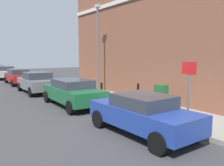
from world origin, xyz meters
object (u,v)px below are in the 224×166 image
Objects in this scene: car_blue at (142,113)px; street_sign at (189,83)px; utility_cabinet at (161,98)px; car_red at (18,76)px; car_silver at (5,72)px; car_grey at (37,82)px; bollard_far_kerb at (102,91)px; car_green at (73,92)px; bollard_near_cabinet at (138,92)px; lamppost at (98,45)px.

car_blue is 1.98m from street_sign.
utility_cabinet is at bearing -58.52° from car_blue.
car_red reaches higher than utility_cabinet.
car_blue is 22.57m from car_silver.
bollard_far_kerb is (1.67, -5.81, -0.06)m from car_grey.
utility_cabinet is at bearing -67.95° from bollard_far_kerb.
car_silver is at bearing 2.03° from car_green.
bollard_far_kerb is (1.47, -0.50, -0.04)m from car_green.
bollard_near_cabinet is at bearing -166.05° from car_red.
street_sign reaches higher than car_grey.
lamppost reaches higher than bollard_far_kerb.
utility_cabinet is 0.20× the size of lamppost.
lamppost reaches higher than bollard_near_cabinet.
lamppost is at bearing 81.59° from street_sign.
car_silver is 0.79× the size of lamppost.
car_red is 0.97× the size of car_silver.
car_red is at bearing 97.75° from bollard_far_kerb.
utility_cabinet is (2.94, -8.94, -0.08)m from car_grey.
car_blue is 10.69m from car_grey.
car_blue is 3.25m from utility_cabinet.
lamppost is at bearing -169.27° from car_silver.
car_green is 5.31m from car_grey.
car_silver is 17.76m from bollard_far_kerb.
car_grey is at bearing 99.32° from street_sign.
car_blue is at bearing -129.43° from bollard_near_cabinet.
car_silver is at bearing 1.73° from car_red.
bollard_near_cabinet is (3.01, -19.11, -0.04)m from car_silver.
car_silver is (-0.17, 22.57, 0.03)m from car_blue.
utility_cabinet is (2.91, -20.82, -0.06)m from car_silver.
car_grey is at bearing 106.04° from bollard_far_kerb.
bollard_far_kerb is at bearing -17.83° from car_blue.
car_silver reaches higher than car_blue.
car_grey is 0.72× the size of lamppost.
car_green is 1.07× the size of car_grey.
car_silver is at bearing -0.58° from car_blue.
car_grey is 5.88m from car_red.
lamppost is (-0.01, 3.99, 2.60)m from bollard_near_cabinet.
car_green is (0.01, 5.38, 0.03)m from car_blue.
car_red is 11.79m from bollard_far_kerb.
car_grey is 3.97× the size of bollard_far_kerb.
utility_cabinet is (2.86, -14.82, -0.06)m from car_red.
car_green is 4.25× the size of bollard_far_kerb.
car_silver reaches higher than car_red.
car_silver is (-0.18, 17.19, -0.00)m from car_green.
bollard_far_kerb is at bearing -117.89° from lamppost.
car_grey is 5.11m from lamppost.
bollard_near_cabinet is (2.96, -13.11, -0.03)m from car_red.
car_green is 4.25× the size of bollard_near_cabinet.
car_silver is 23.22m from street_sign.
bollard_far_kerb is (-1.37, 1.42, 0.00)m from bollard_near_cabinet.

